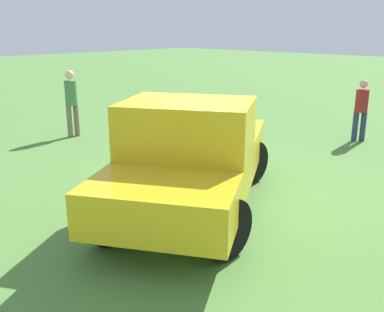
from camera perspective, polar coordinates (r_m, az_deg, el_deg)
ground_plane at (r=7.94m, az=1.69°, el=-4.94°), size 80.00×80.00×0.00m
pickup_truck at (r=6.91m, az=-0.23°, el=0.16°), size 4.94×3.96×1.83m
person_bystander at (r=12.30m, az=-15.37°, el=7.10°), size 0.37×0.37×1.79m
person_visitor at (r=12.18m, az=21.09°, el=5.92°), size 0.45×0.45×1.60m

